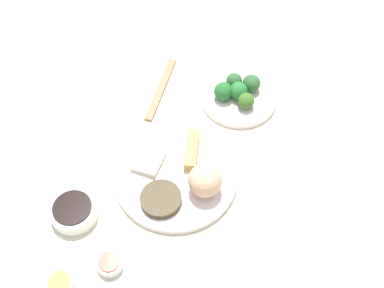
{
  "coord_description": "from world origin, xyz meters",
  "views": [
    {
      "loc": [
        -0.56,
        -0.0,
        0.93
      ],
      "look_at": [
        0.06,
        -0.09,
        0.06
      ],
      "focal_mm": 42.86,
      "sensor_mm": 36.0,
      "label": 1
    }
  ],
  "objects": [
    {
      "name": "broccoli_floret_2",
      "position": [
        0.18,
        -0.24,
        0.06
      ],
      "size": [
        0.04,
        0.04,
        0.04
      ],
      "primitive_type": "sphere",
      "color": "#3C6624",
      "rests_on": "broccoli_plate"
    },
    {
      "name": "spring_roll",
      "position": [
        0.06,
        -0.08,
        0.05
      ],
      "size": [
        0.11,
        0.05,
        0.03
      ],
      "primitive_type": "cube",
      "rotation": [
        0.0,
        0.0,
        2.91
      ],
      "color": "gold",
      "rests_on": "main_plate"
    },
    {
      "name": "broccoli_floret_5",
      "position": [
        0.23,
        -0.27,
        0.06
      ],
      "size": [
        0.05,
        0.05,
        0.05
      ],
      "primitive_type": "sphere",
      "color": "#2E5E32",
      "rests_on": "broccoli_plate"
    },
    {
      "name": "main_plate",
      "position": [
        -0.0,
        -0.04,
        0.03
      ],
      "size": [
        0.28,
        0.28,
        0.02
      ],
      "primitive_type": "cylinder",
      "color": "white",
      "rests_on": "tabletop"
    },
    {
      "name": "broccoli_floret_0",
      "position": [
        0.25,
        -0.22,
        0.06
      ],
      "size": [
        0.04,
        0.04,
        0.04
      ],
      "primitive_type": "sphere",
      "color": "#2B5C2D",
      "rests_on": "broccoli_plate"
    },
    {
      "name": "rice_scoop",
      "position": [
        -0.05,
        -0.1,
        0.07
      ],
      "size": [
        0.08,
        0.08,
        0.08
      ],
      "primitive_type": "sphere",
      "color": "tan",
      "rests_on": "main_plate"
    },
    {
      "name": "soy_sauce_bowl",
      "position": [
        -0.06,
        0.19,
        0.04
      ],
      "size": [
        0.1,
        0.1,
        0.03
      ],
      "primitive_type": "cylinder",
      "color": "white",
      "rests_on": "tabletop"
    },
    {
      "name": "chopsticks_pair",
      "position": [
        0.28,
        -0.03,
        0.02
      ],
      "size": [
        0.21,
        0.1,
        0.01
      ],
      "primitive_type": "cube",
      "rotation": [
        0.0,
        0.0,
        2.74
      ],
      "color": "#A07650",
      "rests_on": "tabletop"
    },
    {
      "name": "sauce_ramekin_sweet_and_sour",
      "position": [
        -0.19,
        0.12,
        0.03
      ],
      "size": [
        0.05,
        0.05,
        0.02
      ],
      "primitive_type": "cylinder",
      "color": "white",
      "rests_on": "tabletop"
    },
    {
      "name": "sauce_ramekin_hot_mustard_liquid",
      "position": [
        -0.22,
        0.22,
        0.04
      ],
      "size": [
        0.04,
        0.04,
        0.0
      ],
      "primitive_type": "cylinder",
      "color": "yellow",
      "rests_on": "sauce_ramekin_hot_mustard"
    },
    {
      "name": "sauce_ramekin_hot_mustard",
      "position": [
        -0.22,
        0.22,
        0.03
      ],
      "size": [
        0.05,
        0.05,
        0.02
      ],
      "primitive_type": "cylinder",
      "color": "white",
      "rests_on": "tabletop"
    },
    {
      "name": "soy_sauce_bowl_liquid",
      "position": [
        -0.06,
        0.19,
        0.05
      ],
      "size": [
        0.08,
        0.08,
        0.0
      ],
      "primitive_type": "cylinder",
      "color": "black",
      "rests_on": "soy_sauce_bowl"
    },
    {
      "name": "broccoli_floret_4",
      "position": [
        0.22,
        -0.19,
        0.06
      ],
      "size": [
        0.05,
        0.05,
        0.05
      ],
      "primitive_type": "sphere",
      "color": "#236A2B",
      "rests_on": "broccoli_plate"
    },
    {
      "name": "tabletop",
      "position": [
        0.0,
        0.0,
        0.01
      ],
      "size": [
        2.2,
        2.2,
        0.02
      ],
      "primitive_type": "cube",
      "color": "beige",
      "rests_on": "ground"
    },
    {
      "name": "broccoli_plate",
      "position": [
        0.22,
        -0.23,
        0.03
      ],
      "size": [
        0.2,
        0.2,
        0.01
      ],
      "primitive_type": "cylinder",
      "color": "white",
      "rests_on": "tabletop"
    },
    {
      "name": "sauce_ramekin_sweet_and_sour_liquid",
      "position": [
        -0.19,
        0.12,
        0.04
      ],
      "size": [
        0.04,
        0.04,
        0.0
      ],
      "primitive_type": "cylinder",
      "color": "red",
      "rests_on": "sauce_ramekin_sweet_and_sour"
    },
    {
      "name": "broccoli_floret_1",
      "position": [
        0.21,
        -0.23,
        0.06
      ],
      "size": [
        0.05,
        0.05,
        0.05
      ],
      "primitive_type": "sphere",
      "color": "#247335",
      "rests_on": "broccoli_plate"
    },
    {
      "name": "crab_rangoon_wonton",
      "position": [
        0.04,
        0.02,
        0.04
      ],
      "size": [
        0.09,
        0.09,
        0.02
      ],
      "primitive_type": "cube",
      "rotation": [
        0.0,
        0.0,
        -0.5
      ],
      "color": "beige",
      "rests_on": "main_plate"
    },
    {
      "name": "stir_fry_heap",
      "position": [
        -0.06,
        0.0,
        0.04
      ],
      "size": [
        0.09,
        0.09,
        0.02
      ],
      "primitive_type": "cylinder",
      "color": "#3D321C",
      "rests_on": "main_plate"
    }
  ]
}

